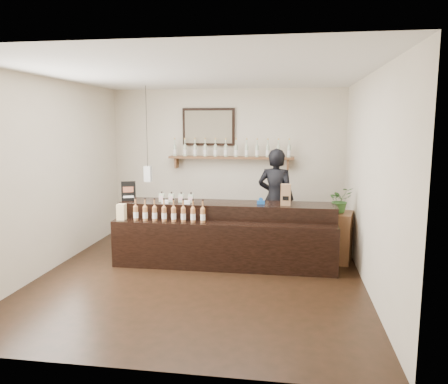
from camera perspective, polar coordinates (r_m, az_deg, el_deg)
ground at (r=6.39m, az=-2.94°, el=-10.69°), size 5.00×5.00×0.00m
room_shell at (r=6.04m, az=-3.07°, el=4.72°), size 5.00×5.00×5.00m
back_wall_decor at (r=8.39m, az=-0.78°, el=6.27°), size 2.66×0.96×1.69m
counter at (r=6.76m, az=0.15°, el=-5.69°), size 3.33×0.90×1.09m
promo_sign at (r=7.07m, az=-12.36°, el=0.11°), size 0.22×0.10×0.31m
paper_bag at (r=6.60m, az=8.07°, el=-0.35°), size 0.15×0.12×0.32m
tape_dispenser at (r=6.67m, az=4.84°, el=-1.26°), size 0.12×0.06×0.10m
side_cabinet at (r=7.10m, az=14.72°, el=-5.68°), size 0.50×0.61×0.78m
potted_plant at (r=6.98m, az=14.91°, el=-1.00°), size 0.46×0.44×0.40m
shopkeeper at (r=7.54m, az=6.78°, el=-0.03°), size 0.80×0.61×1.96m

